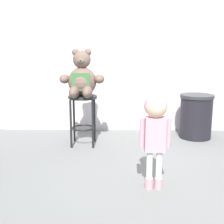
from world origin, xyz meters
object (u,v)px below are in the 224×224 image
Objects in this scene: teddy_bear at (82,79)px; child_walking at (155,121)px; bar_stool_with_teddy at (83,109)px; trash_bin at (196,116)px.

teddy_bear reaches higher than child_walking.
bar_stool_with_teddy is 0.46m from teddy_bear.
teddy_bear reaches higher than trash_bin.
child_walking is at bearing -58.23° from bar_stool_with_teddy.
teddy_bear is 0.69× the size of child_walking.
teddy_bear reaches higher than bar_stool_with_teddy.
teddy_bear is at bearing -120.77° from child_walking.
teddy_bear is 1.70m from child_walking.
bar_stool_with_teddy is at bearing -121.37° from child_walking.
child_walking is (0.90, -1.41, -0.29)m from teddy_bear.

